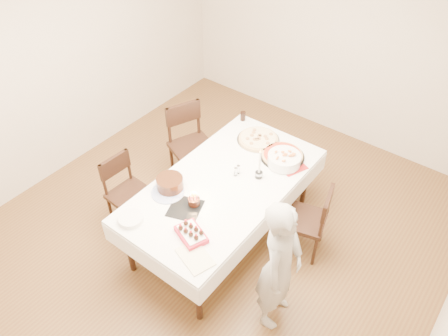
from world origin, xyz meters
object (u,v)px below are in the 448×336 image
Objects in this scene: pizza_pepperoni at (282,155)px; cola_glass at (243,116)px; person at (280,266)px; chair_left_savory at (193,148)px; layer_cake at (170,184)px; dining_table at (224,209)px; chair_right_savory at (305,220)px; chair_left_dessert at (131,195)px; birthday_cake at (194,199)px; strawberry_box at (191,234)px; taper_candle at (260,164)px; pasta_bowl at (284,159)px; pizza_white at (258,139)px.

cola_glass is at bearing 158.07° from pizza_pepperoni.
cola_glass is (-1.43, 1.46, 0.10)m from person.
layer_cake is at bearing 140.25° from chair_left_savory.
dining_table is 0.84m from chair_right_savory.
birthday_cake reaches higher than chair_left_dessert.
strawberry_box is (0.55, -0.33, -0.03)m from layer_cake.
taper_candle is 0.74m from birthday_cake.
strawberry_box is (0.99, -1.16, 0.28)m from chair_left_savory.
chair_left_savory is 1.17m from pasta_bowl.
cola_glass is at bearing 115.94° from dining_table.
chair_left_dessert is 1.51m from pizza_white.
cola_glass is at bearing -101.70° from chair_left_dessert.
taper_candle is (0.22, 0.28, 0.55)m from dining_table.
pizza_pepperoni is (1.05, 0.24, 0.27)m from chair_left_savory.
pasta_bowl reaches higher than chair_right_savory.
pasta_bowl is 1.19m from layer_cake.
pizza_white is at bearing 29.87° from person.
chair_left_dessert reaches higher than pasta_bowl.
taper_candle is (-0.73, 0.75, 0.22)m from person.
dining_table is 6.08× the size of taper_candle.
taper_candle is at bearing -167.18° from chair_left_savory.
dining_table is 0.93m from chair_left_savory.
cola_glass is (-0.70, 0.70, -0.12)m from taper_candle.
taper_candle reaches higher than strawberry_box.
pizza_pepperoni is at bearing -21.93° from cola_glass.
chair_right_savory is 1.45m from cola_glass.
chair_left_savory reaches higher than strawberry_box.
chair_left_dessert reaches higher than chair_right_savory.
dining_table is 1.11m from person.
chair_left_savory is 9.01× the size of cola_glass.
pizza_white is 0.62m from taper_candle.
layer_cake is (-1.32, 0.10, 0.11)m from person.
taper_candle is at bearing -45.06° from cola_glass.
chair_right_savory is 1.81× the size of pizza_white.
pizza_pepperoni is 1.43× the size of layer_cake.
pasta_bowl reaches higher than strawberry_box.
pasta_bowl is (0.43, -0.17, 0.04)m from pizza_white.
chair_left_savory is 0.81m from pizza_white.
chair_right_savory reaches higher than pizza_pepperoni.
birthday_cake is at bearing 74.97° from person.
pasta_bowl is 3.06× the size of cola_glass.
birthday_cake is 0.39m from strawberry_box.
chair_right_savory is 0.72m from pizza_pepperoni.
chair_right_savory is 1.04m from pizza_white.
pizza_pepperoni is at bearing 87.75° from strawberry_box.
cola_glass is 1.36m from layer_cake.
chair_right_savory is 2.92× the size of strawberry_box.
chair_right_savory is at bearing 42.56° from birthday_cake.
strawberry_box is at bearing 152.93° from chair_left_savory.
pizza_pepperoni is 1.34× the size of taper_candle.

